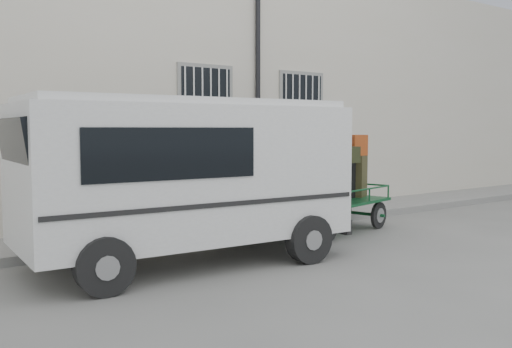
% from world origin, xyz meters
% --- Properties ---
extents(ground, '(80.00, 80.00, 0.00)m').
position_xyz_m(ground, '(0.00, 0.00, 0.00)').
color(ground, slate).
rests_on(ground, ground).
extents(building, '(24.00, 5.15, 6.00)m').
position_xyz_m(building, '(0.00, 5.50, 3.00)').
color(building, beige).
rests_on(building, ground).
extents(sidewalk, '(24.00, 1.70, 0.15)m').
position_xyz_m(sidewalk, '(0.00, 2.20, 0.07)').
color(sidewalk, gray).
rests_on(sidewalk, ground).
extents(luggage_cart, '(2.92, 1.63, 2.17)m').
position_xyz_m(luggage_cart, '(1.07, 0.53, 1.10)').
color(luggage_cart, black).
rests_on(luggage_cart, ground).
extents(van, '(5.06, 2.49, 2.49)m').
position_xyz_m(van, '(-2.57, 0.01, 1.43)').
color(van, silver).
rests_on(van, ground).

